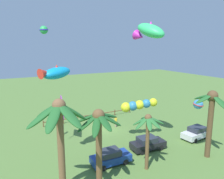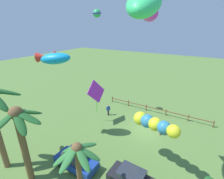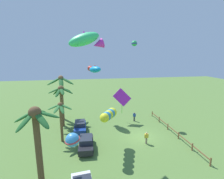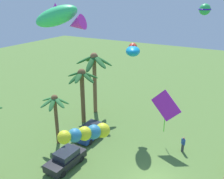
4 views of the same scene
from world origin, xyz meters
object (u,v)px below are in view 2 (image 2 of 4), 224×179
kite_ball_0 (97,13)px  kite_diamond_3 (96,92)px  kite_fish_4 (53,58)px  spectator_0 (108,110)px  kite_tube_1 (153,123)px  parked_car_2 (132,179)px  kite_fish_5 (145,5)px  parked_car_1 (76,161)px  spectator_1 (160,129)px  palm_tree_1 (78,160)px  palm_tree_3 (19,128)px

kite_ball_0 → kite_diamond_3: (-1.14, 2.28, -9.03)m
kite_ball_0 → kite_fish_4: (0.48, 6.76, -4.27)m
spectator_0 → kite_tube_1: kite_tube_1 is taller
kite_ball_0 → parked_car_2: bearing=136.0°
parked_car_2 → spectator_0: size_ratio=2.50×
parked_car_2 → kite_tube_1: 4.62m
kite_tube_1 → kite_fish_5: 8.81m
parked_car_1 → kite_ball_0: (3.84, -9.42, 12.50)m
spectator_1 → parked_car_2: bearing=88.9°
palm_tree_1 → kite_fish_5: (-2.41, -3.50, 8.78)m
kite_tube_1 → kite_fish_4: (9.87, 0.90, 4.56)m
kite_ball_0 → kite_fish_4: 8.01m
parked_car_2 → spectator_1: size_ratio=2.50×
spectator_0 → kite_tube_1: size_ratio=0.38×
parked_car_1 → kite_tube_1: bearing=-147.4°
kite_ball_0 → kite_fish_5: (-8.89, 8.25, -0.36)m
parked_car_2 → kite_diamond_3: kite_diamond_3 is taller
palm_tree_3 → parked_car_2: size_ratio=1.68×
spectator_1 → kite_fish_5: bearing=88.5°
spectator_0 → kite_diamond_3: bearing=79.0°
palm_tree_1 → palm_tree_3: (5.09, 0.43, 0.86)m
palm_tree_3 → kite_tube_1: (-8.00, -6.31, -0.54)m
palm_tree_1 → kite_tube_1: palm_tree_1 is taller
parked_car_1 → kite_fish_4: 9.67m
parked_car_1 → kite_fish_4: size_ratio=1.11×
palm_tree_3 → spectator_1: palm_tree_3 is taller
parked_car_1 → parked_car_2: (-5.09, -0.78, 0.00)m
palm_tree_3 → kite_ball_0: size_ratio=4.63×
kite_fish_4 → kite_fish_5: size_ratio=0.83×
palm_tree_1 → kite_diamond_3: kite_diamond_3 is taller
spectator_0 → kite_ball_0: (1.56, -0.15, 12.43)m
spectator_0 → kite_fish_5: 16.29m
spectator_0 → palm_tree_3: bearing=89.2°
parked_car_1 → palm_tree_1: bearing=138.5°
kite_diamond_3 → kite_fish_4: 6.74m
spectator_1 → kite_ball_0: size_ratio=1.10×
kite_ball_0 → kite_tube_1: 14.15m
parked_car_2 → kite_ball_0: 17.62m
parked_car_1 → parked_car_2: bearing=-171.3°
palm_tree_1 → palm_tree_3: palm_tree_3 is taller
kite_tube_1 → spectator_0: bearing=-36.1°
kite_tube_1 → kite_fish_4: kite_fish_4 is taller
parked_car_2 → kite_fish_4: 12.64m
parked_car_2 → kite_fish_4: size_ratio=1.12×
spectator_0 → kite_diamond_3: 4.04m
palm_tree_1 → kite_fish_5: bearing=-124.6°
kite_fish_5 → kite_fish_4: bearing=-9.0°
parked_car_1 → parked_car_2: 5.15m
palm_tree_3 → kite_fish_5: kite_fish_5 is taller
kite_ball_0 → spectator_1: bearing=174.1°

